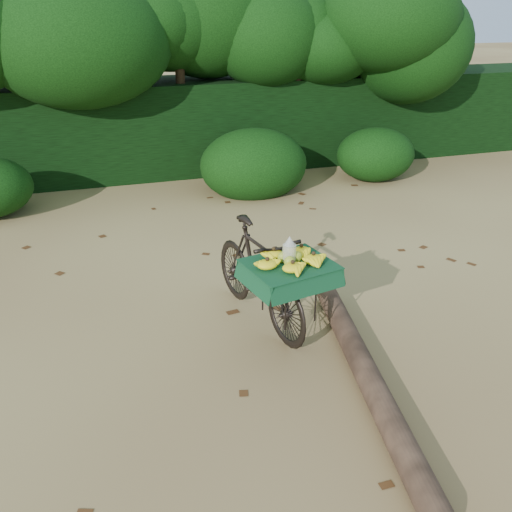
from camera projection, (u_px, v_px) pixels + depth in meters
name	position (u px, v px, depth m)	size (l,w,h in m)	color
ground	(241.00, 320.00, 5.97)	(80.00, 80.00, 0.00)	tan
vendor_bicycle	(260.00, 274.00, 5.73)	(1.01, 1.95, 1.12)	black
fallen_log	(367.00, 375.00, 4.89)	(0.23, 0.23, 3.19)	brown
hedge_backdrop	(154.00, 127.00, 11.04)	(26.00, 1.80, 1.80)	black
tree_row	(119.00, 76.00, 9.71)	(14.50, 2.00, 4.00)	black
bush_clumps	(200.00, 172.00, 9.64)	(8.80, 1.70, 0.90)	black
leaf_litter	(226.00, 292.00, 6.53)	(7.00, 7.30, 0.01)	#472813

